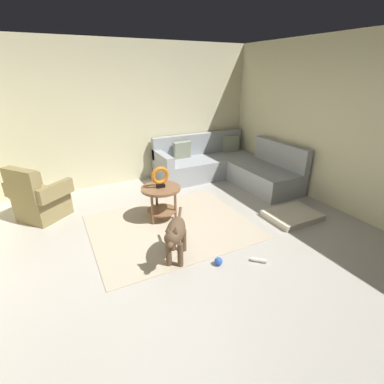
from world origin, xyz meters
The scene contains 12 objects.
ground_plane centered at (0.00, 0.00, -0.05)m, with size 6.00×6.00×0.10m, color #B7B2A8.
wall_back centered at (0.00, 2.94, 1.35)m, with size 6.00×0.12×2.70m, color beige.
wall_right centered at (2.94, 0.00, 1.35)m, with size 0.12×6.00×2.70m, color beige.
area_rug centered at (0.15, 0.70, 0.01)m, with size 2.30×1.90×0.01m, color #BCAD93.
sectional_couch centered at (1.99, 2.02, 0.29)m, with size 2.20×2.25×0.88m.
armchair centered at (-1.56, 1.89, 0.32)m, with size 0.97×1.00×0.88m.
side_table centered at (0.12, 1.00, 0.42)m, with size 0.60×0.60×0.54m.
torus_sculpture centered at (0.12, 1.00, 0.71)m, with size 0.28×0.08×0.33m.
dog_bed_mat centered at (1.98, 0.08, 0.04)m, with size 0.80×0.60×0.09m, color beige.
dog centered at (-0.11, -0.07, 0.38)m, with size 0.50×0.74×0.63m.
dog_toy_ball centered at (0.30, -0.39, 0.05)m, with size 0.10×0.10×0.10m, color blue.
dog_toy_rope centered at (0.78, -0.57, 0.03)m, with size 0.05×0.05×0.18m, color silver.
Camera 1 is at (-1.23, -2.70, 2.16)m, focal length 26.21 mm.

